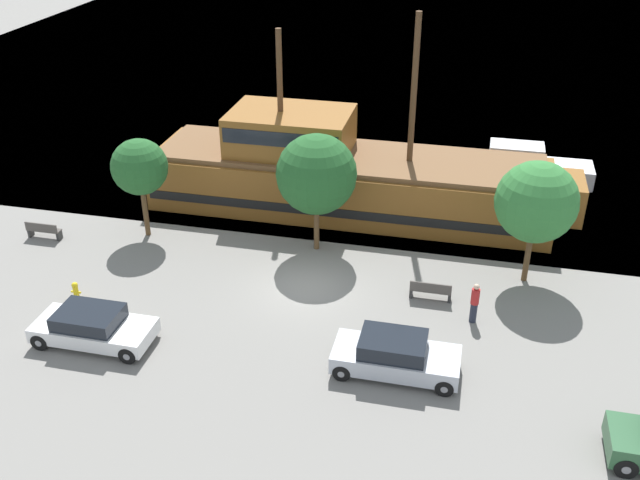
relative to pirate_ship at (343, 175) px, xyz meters
The scene contains 13 objects.
ground_plane 7.92m from the pirate_ship, 90.17° to the right, with size 160.00×160.00×0.00m, color gray.
water_surface 36.33m from the pirate_ship, 90.04° to the left, with size 80.00×80.00×0.00m, color #33566B.
pirate_ship is the anchor object (origin of this frame).
moored_boat_dockside 10.67m from the pirate_ship, 32.95° to the left, with size 7.18×2.08×1.96m.
parked_car_curb_front 13.09m from the pirate_ship, 70.65° to the right, with size 4.39×1.91×1.46m.
parked_car_curb_mid 14.76m from the pirate_ship, 117.32° to the right, with size 4.40×1.96×1.35m.
fire_hydrant 13.92m from the pirate_ship, 130.00° to the right, with size 0.42×0.25×0.76m.
bench_promenade_east 9.15m from the pirate_ship, 55.54° to the right, with size 1.67×0.45×0.85m.
bench_promenade_west 14.53m from the pirate_ship, 153.94° to the right, with size 1.62×0.45×0.85m.
pedestrian_walking_near 11.05m from the pirate_ship, 51.43° to the right, with size 0.32×0.32×1.70m.
tree_row_east 9.89m from the pirate_ship, 149.83° to the right, with size 2.57×2.57×4.76m.
tree_row_mideast 4.79m from the pirate_ship, 94.35° to the right, with size 3.54×3.54×5.47m.
tree_row_midwest 10.38m from the pirate_ship, 29.63° to the right, with size 3.34×3.34×5.35m.
Camera 1 is at (6.22, -24.28, 16.16)m, focal length 40.00 mm.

